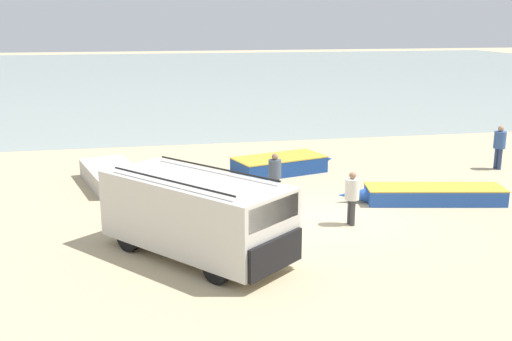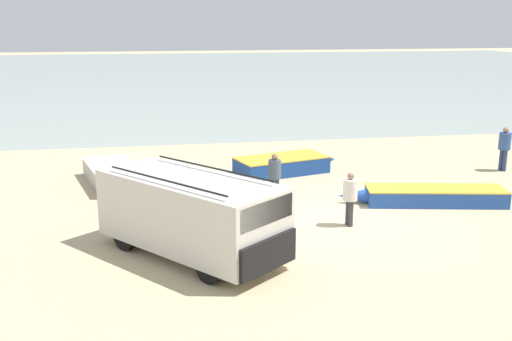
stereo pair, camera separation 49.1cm
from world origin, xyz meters
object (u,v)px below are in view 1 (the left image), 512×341
object	(u,v)px
fishing_rowboat_0	(113,177)
fisherman_1	(500,143)
parked_van	(196,213)
fisherman_2	(352,193)
fisherman_0	(275,173)
fishing_rowboat_1	(429,195)
fishing_rowboat_2	(282,164)

from	to	relation	value
fishing_rowboat_0	fisherman_1	size ratio (longest dim) A/B	2.62
parked_van	fisherman_2	distance (m)	4.96
parked_van	fisherman_2	xyz separation A→B (m)	(4.73, 1.47, -0.17)
fisherman_0	fisherman_1	bearing A→B (deg)	108.39
fishing_rowboat_1	fisherman_0	distance (m)	5.18
fishing_rowboat_1	fishing_rowboat_2	xyz separation A→B (m)	(-3.83, 4.88, 0.05)
fishing_rowboat_1	fisherman_2	xyz separation A→B (m)	(-3.31, -1.61, 0.70)
fishing_rowboat_2	fisherman_0	size ratio (longest dim) A/B	2.75
parked_van	fishing_rowboat_2	bearing A→B (deg)	112.71
fishing_rowboat_2	fisherman_0	world-z (taller)	fisherman_0
fishing_rowboat_2	fisherman_1	size ratio (longest dim) A/B	2.49
parked_van	fishing_rowboat_2	size ratio (longest dim) A/B	1.18
fishing_rowboat_2	fishing_rowboat_1	bearing A→B (deg)	-68.29
fishing_rowboat_0	fishing_rowboat_2	size ratio (longest dim) A/B	1.05
fishing_rowboat_1	fisherman_0	world-z (taller)	fisherman_0
fishing_rowboat_0	fisherman_2	size ratio (longest dim) A/B	2.88
fisherman_1	fisherman_2	size ratio (longest dim) A/B	1.10
fishing_rowboat_0	fishing_rowboat_2	bearing A→B (deg)	81.64
fisherman_1	fishing_rowboat_1	bearing A→B (deg)	-159.35
fisherman_1	parked_van	bearing A→B (deg)	-168.63
fishing_rowboat_0	fishing_rowboat_2	xyz separation A→B (m)	(6.56, 0.72, -0.01)
parked_van	fishing_rowboat_2	xyz separation A→B (m)	(4.21, 7.96, -0.82)
fisherman_1	fishing_rowboat_2	bearing A→B (deg)	155.98
fisherman_2	fishing_rowboat_1	bearing A→B (deg)	-165.63
parked_van	fishing_rowboat_0	bearing A→B (deg)	158.53
fishing_rowboat_1	fishing_rowboat_2	size ratio (longest dim) A/B	1.24
fishing_rowboat_0	fishing_rowboat_2	world-z (taller)	fishing_rowboat_0
fishing_rowboat_2	fisherman_1	bearing A→B (deg)	-24.27
fishing_rowboat_2	fisherman_0	distance (m)	3.90
fisherman_0	fishing_rowboat_0	bearing A→B (deg)	-114.24
parked_van	fisherman_0	xyz separation A→B (m)	(3.06, 4.29, -0.17)
fisherman_1	fisherman_2	distance (m)	9.77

